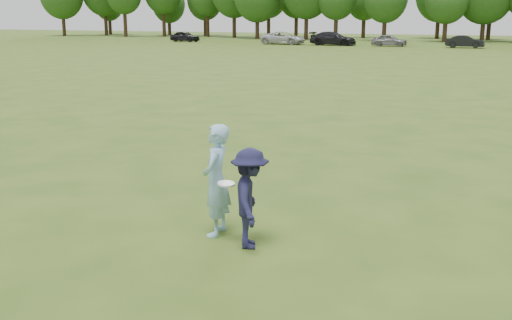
{
  "coord_description": "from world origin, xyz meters",
  "views": [
    {
      "loc": [
        4.75,
        -8.35,
        3.55
      ],
      "look_at": [
        1.07,
        0.92,
        1.1
      ],
      "focal_mm": 42.0,
      "sensor_mm": 36.0,
      "label": 1
    }
  ],
  "objects_px": {
    "car_a": "(185,36)",
    "car_e": "(389,40)",
    "defender": "(250,198)",
    "car_d": "(333,39)",
    "car_c": "(283,38)",
    "car_f": "(465,42)",
    "thrower": "(216,180)"
  },
  "relations": [
    {
      "from": "car_a",
      "to": "car_d",
      "type": "bearing_deg",
      "value": -87.66
    },
    {
      "from": "defender",
      "to": "car_e",
      "type": "distance_m",
      "value": 60.37
    },
    {
      "from": "defender",
      "to": "car_a",
      "type": "xyz_separation_m",
      "value": [
        -34.16,
        61.44,
        -0.12
      ]
    },
    {
      "from": "car_e",
      "to": "car_f",
      "type": "bearing_deg",
      "value": -91.46
    },
    {
      "from": "car_d",
      "to": "car_f",
      "type": "height_order",
      "value": "car_d"
    },
    {
      "from": "defender",
      "to": "car_e",
      "type": "height_order",
      "value": "defender"
    },
    {
      "from": "car_d",
      "to": "car_e",
      "type": "bearing_deg",
      "value": -85.34
    },
    {
      "from": "defender",
      "to": "car_a",
      "type": "bearing_deg",
      "value": 7.5
    },
    {
      "from": "car_d",
      "to": "car_c",
      "type": "bearing_deg",
      "value": 91.85
    },
    {
      "from": "thrower",
      "to": "car_c",
      "type": "height_order",
      "value": "thrower"
    },
    {
      "from": "car_f",
      "to": "defender",
      "type": "bearing_deg",
      "value": -178.87
    },
    {
      "from": "defender",
      "to": "car_d",
      "type": "distance_m",
      "value": 61.27
    },
    {
      "from": "car_a",
      "to": "car_d",
      "type": "height_order",
      "value": "car_d"
    },
    {
      "from": "thrower",
      "to": "defender",
      "type": "distance_m",
      "value": 0.78
    },
    {
      "from": "defender",
      "to": "car_d",
      "type": "bearing_deg",
      "value": -8.25
    },
    {
      "from": "car_d",
      "to": "car_a",
      "type": "bearing_deg",
      "value": 87.24
    },
    {
      "from": "car_f",
      "to": "car_e",
      "type": "bearing_deg",
      "value": 89.59
    },
    {
      "from": "car_e",
      "to": "car_a",
      "type": "bearing_deg",
      "value": 86.82
    },
    {
      "from": "defender",
      "to": "car_f",
      "type": "xyz_separation_m",
      "value": [
        0.15,
        59.63,
        -0.14
      ]
    },
    {
      "from": "car_a",
      "to": "car_f",
      "type": "distance_m",
      "value": 34.35
    },
    {
      "from": "thrower",
      "to": "defender",
      "type": "bearing_deg",
      "value": 59.92
    },
    {
      "from": "defender",
      "to": "car_d",
      "type": "relative_size",
      "value": 0.3
    },
    {
      "from": "thrower",
      "to": "car_e",
      "type": "height_order",
      "value": "thrower"
    },
    {
      "from": "car_c",
      "to": "car_e",
      "type": "bearing_deg",
      "value": -84.77
    },
    {
      "from": "car_a",
      "to": "car_e",
      "type": "relative_size",
      "value": 1.02
    },
    {
      "from": "defender",
      "to": "car_f",
      "type": "bearing_deg",
      "value": -21.72
    },
    {
      "from": "car_a",
      "to": "car_c",
      "type": "distance_m",
      "value": 14.12
    },
    {
      "from": "car_c",
      "to": "car_d",
      "type": "height_order",
      "value": "car_d"
    },
    {
      "from": "car_e",
      "to": "car_c",
      "type": "bearing_deg",
      "value": 91.09
    },
    {
      "from": "thrower",
      "to": "car_f",
      "type": "xyz_separation_m",
      "value": [
        0.86,
        59.33,
        -0.27
      ]
    },
    {
      "from": "car_e",
      "to": "car_f",
      "type": "height_order",
      "value": "car_e"
    },
    {
      "from": "thrower",
      "to": "car_a",
      "type": "xyz_separation_m",
      "value": [
        -33.45,
        61.14,
        -0.25
      ]
    }
  ]
}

